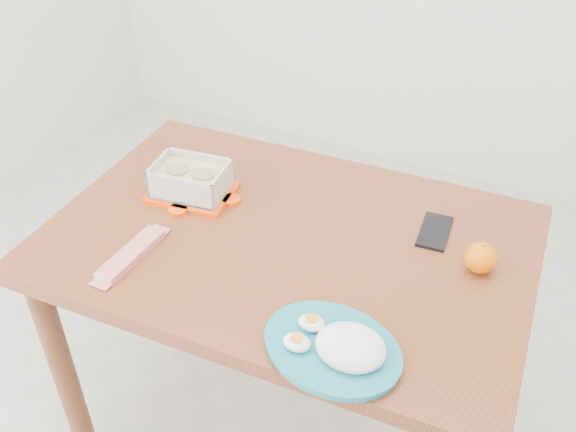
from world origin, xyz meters
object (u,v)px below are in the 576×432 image
at_px(food_container, 191,180).
at_px(smartphone, 435,231).
at_px(rice_plate, 338,345).
at_px(dining_table, 288,270).
at_px(orange_fruit, 480,258).

xyz_separation_m(food_container, smartphone, (0.60, 0.12, -0.04)).
bearing_deg(rice_plate, food_container, 158.32).
relative_size(dining_table, orange_fruit, 16.60).
bearing_deg(rice_plate, smartphone, 91.24).
relative_size(orange_fruit, rice_plate, 0.22).
height_order(dining_table, orange_fruit, orange_fruit).
distance_m(orange_fruit, smartphone, 0.15).
relative_size(dining_table, smartphone, 8.63).
height_order(orange_fruit, rice_plate, rice_plate).
bearing_deg(smartphone, rice_plate, -103.17).
height_order(food_container, rice_plate, food_container).
bearing_deg(dining_table, smartphone, 25.71).
xyz_separation_m(dining_table, rice_plate, (0.24, -0.28, 0.13)).
relative_size(dining_table, food_container, 5.14).
distance_m(rice_plate, smartphone, 0.45).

